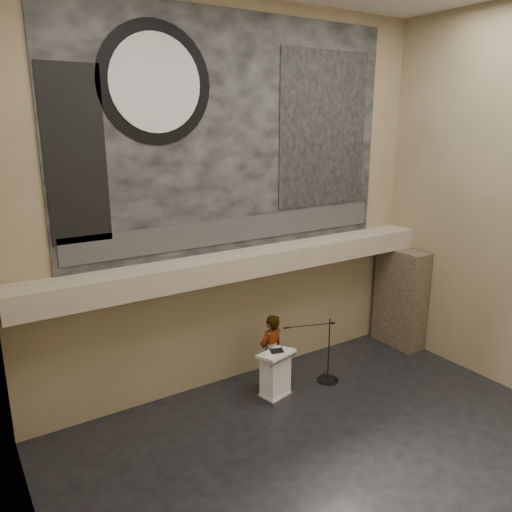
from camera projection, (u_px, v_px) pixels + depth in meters
floor at (352, 467)px, 8.97m from camera, size 10.00×10.00×0.00m
wall_back at (237, 203)px, 11.10m from camera, size 10.00×0.02×8.50m
wall_left at (21, 294)px, 5.25m from camera, size 0.02×8.00×8.50m
soffit at (246, 263)px, 11.12m from camera, size 10.00×0.80×0.50m
sprinkler_left at (182, 288)px, 10.32m from camera, size 0.04×0.04×0.06m
sprinkler_right at (314, 263)px, 12.14m from camera, size 0.04×0.04×0.06m
banner at (237, 136)px, 10.70m from camera, size 8.00×0.05×5.00m
banner_text_strip at (238, 230)px, 11.20m from camera, size 7.76×0.02×0.55m
banner_clock_rim at (156, 83)px, 9.46m from camera, size 2.30×0.02×2.30m
banner_clock_face at (156, 83)px, 9.45m from camera, size 1.84×0.02×1.84m
banner_building_print at (324, 130)px, 11.89m from camera, size 2.60×0.02×3.60m
banner_brick_print at (75, 156)px, 8.97m from camera, size 1.10×0.02×3.20m
stone_pier at (400, 298)px, 13.60m from camera, size 0.60×1.40×2.70m
lectern at (275, 374)px, 11.10m from camera, size 0.86×0.69×1.14m
binder at (277, 351)px, 10.97m from camera, size 0.35×0.32×0.04m
papers at (271, 354)px, 10.85m from camera, size 0.29×0.36×0.00m
speaker_person at (271, 352)px, 11.39m from camera, size 0.72×0.52×1.81m
mic_stand at (326, 372)px, 11.88m from camera, size 1.32×0.62×1.58m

